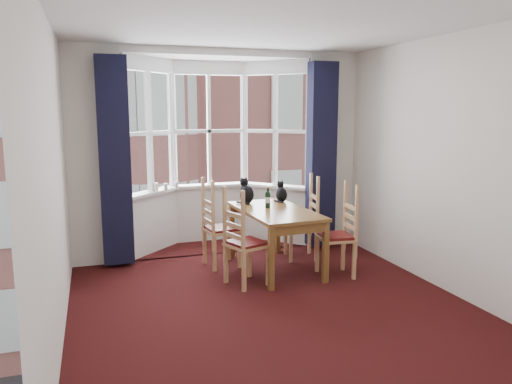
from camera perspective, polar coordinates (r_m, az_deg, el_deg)
name	(u,v)px	position (r m, az deg, el deg)	size (l,w,h in m)	color
floor	(279,313)	(5.09, 2.63, -13.68)	(4.50, 4.50, 0.00)	black
ceiling	(281,19)	(4.75, 2.89, 19.13)	(4.50, 4.50, 0.00)	white
wall_left	(53,183)	(4.43, -22.21, 0.96)	(4.50, 4.50, 0.00)	silver
wall_right	(455,166)	(5.74, 21.76, 2.78)	(4.50, 4.50, 0.00)	silver
wall_near	(433,225)	(2.77, 19.58, -3.60)	(4.00, 4.00, 0.00)	silver
wall_back_pier_left	(95,157)	(6.65, -17.91, 3.81)	(0.70, 0.12, 2.80)	silver
wall_back_pier_right	(330,151)	(7.44, 8.49, 4.71)	(0.70, 0.12, 2.80)	silver
bay_window	(213,151)	(7.35, -4.94, 4.72)	(2.76, 0.94, 2.80)	white
curtain_left	(115,162)	(6.48, -15.84, 3.33)	(0.38, 0.22, 2.60)	black
curtain_right	(321,155)	(7.18, 7.48, 4.17)	(0.38, 0.22, 2.60)	black
dining_table	(275,217)	(6.23, 2.19, -2.84)	(0.87, 1.50, 0.77)	brown
chair_left_near	(240,246)	(5.68, -1.81, -6.16)	(0.51, 0.53, 0.92)	tan
chair_left_far	(215,231)	(6.39, -4.71, -4.42)	(0.45, 0.47, 0.92)	tan
chair_right_near	(343,237)	(6.13, 9.91, -5.12)	(0.45, 0.46, 0.92)	tan
chair_right_far	(307,224)	(6.78, 5.89, -3.64)	(0.47, 0.48, 0.92)	tan
cat_left	(246,193)	(6.63, -1.10, -0.10)	(0.22, 0.28, 0.35)	black
cat_right	(281,193)	(6.75, 2.91, -0.15)	(0.17, 0.23, 0.29)	black
wine_bottle	(268,198)	(6.30, 1.36, -0.75)	(0.07, 0.07, 0.27)	black
candle_tall	(156,187)	(7.11, -11.33, 0.57)	(0.06, 0.06, 0.11)	white
candle_short	(166,187)	(7.15, -10.29, 0.59)	(0.06, 0.06, 0.10)	white
candle_extra	(177,186)	(7.19, -9.07, 0.71)	(0.05, 0.05, 0.11)	white
street	(121,221)	(37.53, -15.18, -3.21)	(80.00, 80.00, 0.00)	#333335
tenement_building	(141,121)	(18.47, -13.06, 7.95)	(18.40, 7.80, 15.20)	#AC6359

